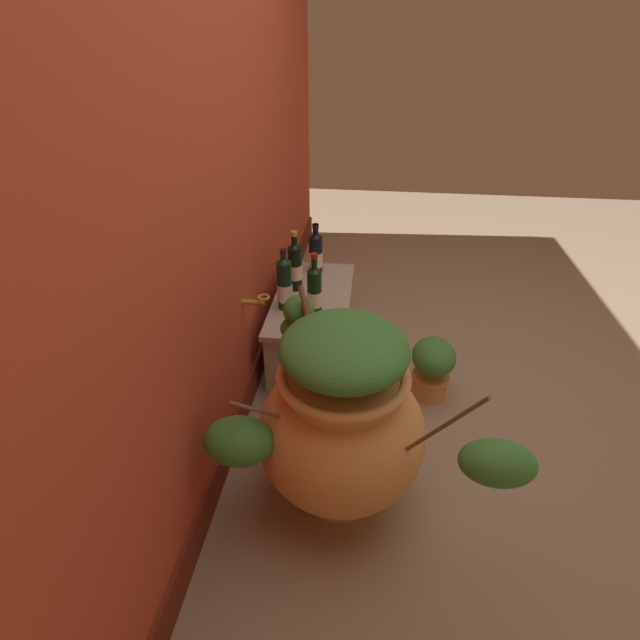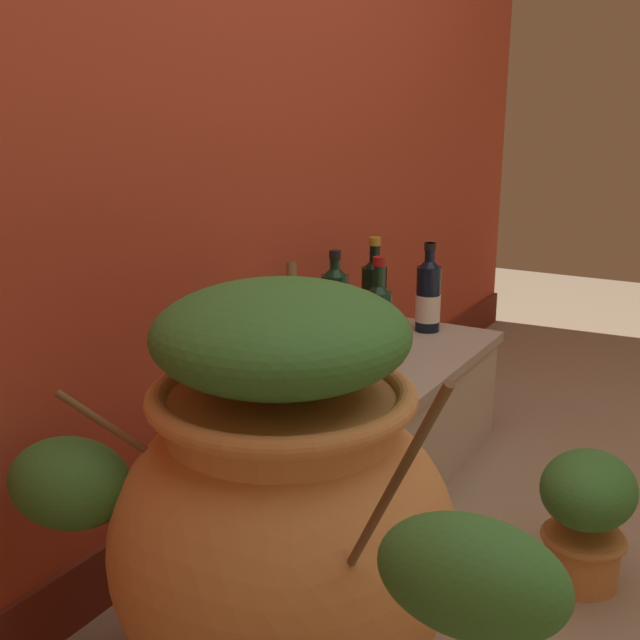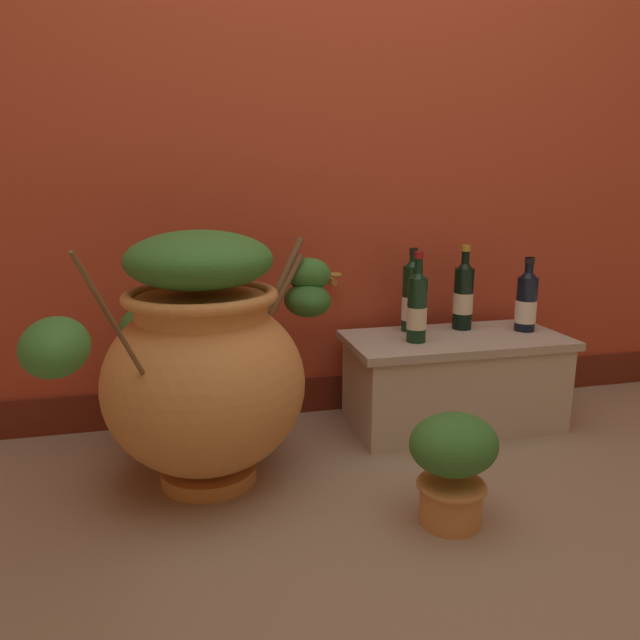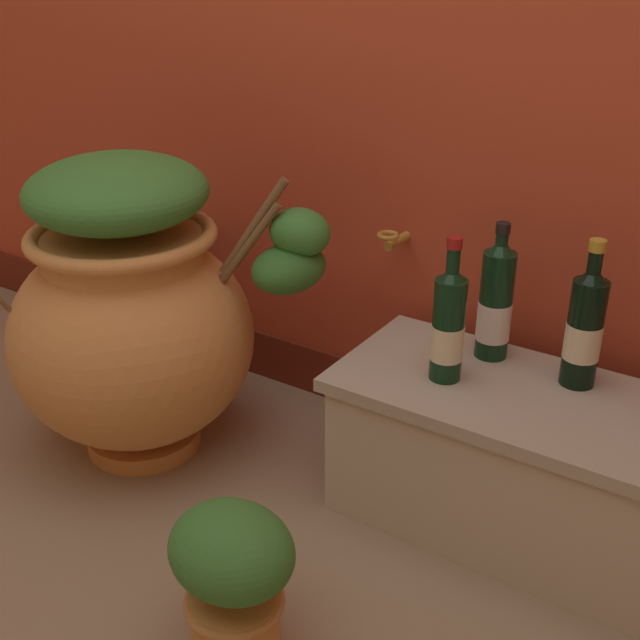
% 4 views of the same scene
% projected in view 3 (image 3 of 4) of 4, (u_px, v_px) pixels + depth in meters
% --- Properties ---
extents(ground_plane, '(7.00, 7.00, 0.00)m').
position_uv_depth(ground_plane, '(440.00, 577.00, 1.40)').
color(ground_plane, gray).
extents(back_wall, '(4.40, 0.33, 2.60)m').
position_uv_depth(back_wall, '(323.00, 85.00, 2.24)').
color(back_wall, '#B74228').
rests_on(back_wall, ground_plane).
extents(terracotta_urn, '(0.84, 1.00, 0.79)m').
position_uv_depth(terracotta_urn, '(204.00, 362.00, 1.78)').
color(terracotta_urn, '#D68E4C').
rests_on(terracotta_urn, ground_plane).
extents(stone_ledge, '(0.84, 0.40, 0.35)m').
position_uv_depth(stone_ledge, '(454.00, 377.00, 2.25)').
color(stone_ledge, beige).
rests_on(stone_ledge, ground_plane).
extents(wine_bottle_left, '(0.07, 0.07, 0.33)m').
position_uv_depth(wine_bottle_left, '(417.00, 306.00, 2.11)').
color(wine_bottle_left, black).
rests_on(wine_bottle_left, stone_ledge).
extents(wine_bottle_middle, '(0.08, 0.08, 0.29)m').
position_uv_depth(wine_bottle_middle, '(526.00, 300.00, 2.28)').
color(wine_bottle_middle, black).
rests_on(wine_bottle_middle, stone_ledge).
extents(wine_bottle_right, '(0.08, 0.08, 0.33)m').
position_uv_depth(wine_bottle_right, '(463.00, 294.00, 2.30)').
color(wine_bottle_right, black).
rests_on(wine_bottle_right, stone_ledge).
extents(wine_bottle_back, '(0.08, 0.08, 0.33)m').
position_uv_depth(wine_bottle_back, '(412.00, 296.00, 2.27)').
color(wine_bottle_back, black).
rests_on(wine_bottle_back, stone_ledge).
extents(potted_shrub, '(0.25, 0.21, 0.32)m').
position_uv_depth(potted_shrub, '(453.00, 463.00, 1.59)').
color(potted_shrub, '#D68E4C').
rests_on(potted_shrub, ground_plane).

